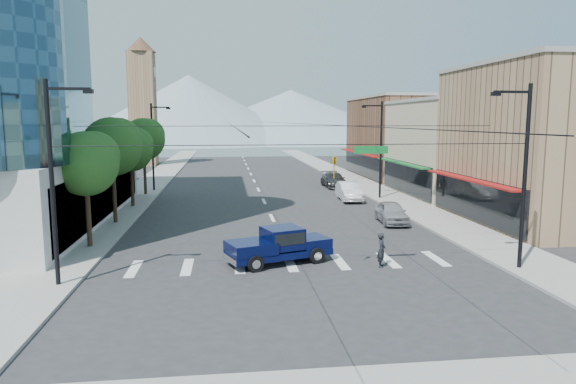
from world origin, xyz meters
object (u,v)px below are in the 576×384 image
pickup_truck (279,245)px  pedestrian (382,250)px  parked_car_near (391,212)px  parked_car_far (334,180)px  parked_car_mid (349,191)px

pickup_truck → pedestrian: 5.21m
parked_car_near → parked_car_far: 19.99m
parked_car_near → parked_car_far: bearing=94.4°
parked_car_mid → parked_car_near: bearing=-84.3°
pickup_truck → parked_car_mid: pickup_truck is taller
parked_car_near → pickup_truck: bearing=-129.4°
parked_car_mid → parked_car_far: bearing=89.4°
pedestrian → parked_car_near: pedestrian is taller
pickup_truck → parked_car_near: pickup_truck is taller
pedestrian → pickup_truck: bearing=98.2°
pickup_truck → parked_car_mid: size_ratio=1.12×
pickup_truck → pedestrian: (5.04, -1.33, -0.09)m
pickup_truck → pedestrian: bearing=-34.1°
pickup_truck → parked_car_far: pickup_truck is taller
parked_car_near → pedestrian: bearing=-106.0°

